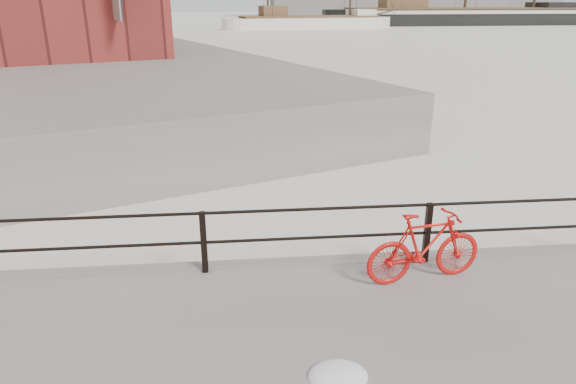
# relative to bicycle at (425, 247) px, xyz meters

# --- Properties ---
(bicycle) EXTENTS (1.84, 0.56, 1.10)m
(bicycle) POSITION_rel_bicycle_xyz_m (0.00, 0.00, 0.00)
(bicycle) COLOR red
(bicycle) RESTS_ON promenade
(barque_black) EXTENTS (59.94, 21.76, 33.55)m
(barque_black) POSITION_rel_bicycle_xyz_m (39.27, 89.06, -0.90)
(barque_black) COLOR black
(barque_black) RESTS_ON ground
(schooner_mid) EXTENTS (32.10, 18.37, 21.61)m
(schooner_mid) POSITION_rel_bicycle_xyz_m (9.30, 78.68, -0.90)
(schooner_mid) COLOR silver
(schooner_mid) RESTS_ON ground
(schooner_left) EXTENTS (26.01, 14.41, 18.76)m
(schooner_left) POSITION_rel_bicycle_xyz_m (-25.73, 71.71, -0.90)
(schooner_left) COLOR white
(schooner_left) RESTS_ON ground
(workboat_near) EXTENTS (11.24, 10.82, 7.00)m
(workboat_near) POSITION_rel_bicycle_xyz_m (-17.72, 31.15, -0.90)
(workboat_near) COLOR black
(workboat_near) RESTS_ON ground
(workboat_far) EXTENTS (10.55, 5.61, 7.00)m
(workboat_far) POSITION_rel_bicycle_xyz_m (-24.58, 48.68, -0.90)
(workboat_far) COLOR black
(workboat_far) RESTS_ON ground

